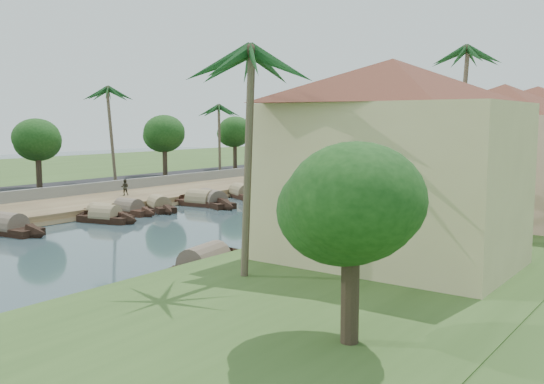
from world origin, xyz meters
The scene contains 41 objects.
ground centered at (0.00, 0.00, 0.00)m, with size 220.00×220.00×0.00m, color #31454A.
left_bank centered at (-16.00, 20.00, 0.40)m, with size 10.00×180.00×0.80m, color brown.
right_bank centered at (19.00, 20.00, 0.60)m, with size 16.00×180.00×1.20m, color #314D1F.
road centered at (-24.50, 20.00, 0.70)m, with size 8.00×180.00×1.40m, color black.
retaining_wall centered at (-20.20, 20.00, 1.35)m, with size 0.40×180.00×1.10m, color slate.
far_left_fill centered at (-51.00, 20.00, 0.68)m, with size 45.00×220.00×1.35m, color #314D1F.
treeline centered at (0.00, 100.00, 4.00)m, with size 120.00×14.00×8.00m.
bridge centered at (0.00, 72.00, 1.72)m, with size 28.00×4.00×2.40m.
building_near centered at (18.99, -2.00, 6.38)m, with size 14.85×14.85×10.20m.
building_mid centered at (19.99, 14.00, 6.13)m, with size 14.11×14.11×9.70m.
building_far centered at (18.99, 28.00, 6.38)m, with size 15.59×15.59×10.20m.
sampan_3 centered at (-10.15, -5.96, 0.42)m, with size 8.94×2.97×2.34m.
sampan_4 centered at (-9.34, 2.35, 0.41)m, with size 7.17×2.07×2.04m.
sampan_5 centered at (-8.21, 1.67, 0.41)m, with size 6.62×3.14×2.08m.
sampan_6 centered at (-9.99, 5.67, 0.41)m, with size 6.74×1.89×2.03m.
sampan_7 centered at (-9.56, 8.94, 0.41)m, with size 7.36×4.58×2.01m.
sampan_8 centered at (-8.64, 13.67, 0.42)m, with size 7.76×2.70×2.34m.
sampan_9 centered at (-7.85, 14.34, 0.42)m, with size 9.42×5.16×2.36m.
sampan_10 centered at (-9.46, 20.98, 0.42)m, with size 7.98×5.07×2.22m.
sampan_11 centered at (-8.19, 24.02, 0.42)m, with size 9.15×4.29×2.52m.
sampan_12 centered at (-9.39, 28.78, 0.41)m, with size 9.29×4.22×2.19m.
sampan_13 centered at (-9.72, 30.55, 0.41)m, with size 7.48×3.05×2.03m.
sampan_14 centered at (9.52, -5.57, 0.41)m, with size 3.15×8.87×2.12m.
sampan_15 centered at (9.18, 7.90, 0.41)m, with size 3.54×7.80×2.08m.
sampan_16 centered at (9.68, 23.06, 0.41)m, with size 4.38×8.53×2.09m.
canoe_1 centered at (-9.78, -6.55, 0.10)m, with size 5.04×3.32×0.86m.
canoe_2 centered at (-6.05, 19.80, 0.10)m, with size 4.65×2.95×0.71m.
palm_0 centered at (15.00, -8.68, 11.19)m, with size 3.20×3.20×11.79m.
palm_1 centered at (16.00, 4.89, 9.64)m, with size 3.20×3.20×10.18m.
palm_2 centered at (15.00, 19.38, 13.80)m, with size 3.20×3.20×14.51m.
palm_3 centered at (16.00, 39.25, 9.77)m, with size 3.20×3.20×10.31m.
palm_5 centered at (-24.00, 15.51, 11.77)m, with size 3.20×3.20×12.18m.
palm_6 centered at (-22.00, 31.79, 10.07)m, with size 3.20×3.20×10.42m.
palm_7 centered at (14.00, 53.09, 9.75)m, with size 3.20×3.20×10.30m.
palm_8 centered at (-20.50, 60.17, 12.91)m, with size 3.20×3.20×13.37m.
tree_2 centered at (-24.00, 5.86, 6.30)m, with size 4.79×4.79×6.95m.
tree_3 centered at (-24.00, 23.59, 6.63)m, with size 5.17×5.17×7.43m.
tree_4 centered at (-24.00, 37.43, 6.66)m, with size 4.84×4.84×7.34m.
tree_5 centered at (-24.00, 53.69, 6.22)m, with size 5.05×5.05×6.97m.
tree_7 centered at (23.00, -13.30, 5.60)m, with size 4.35×4.35×6.27m.
person_far centered at (-16.13, 10.44, 1.62)m, with size 0.80×0.62×1.64m, color #312F22.
Camera 1 is at (32.17, -30.03, 8.35)m, focal length 40.00 mm.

